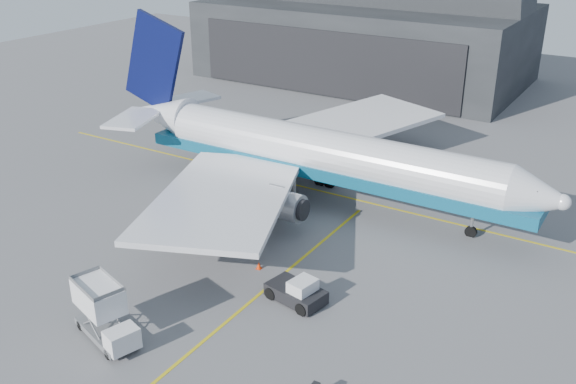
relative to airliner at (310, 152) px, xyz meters
The scene contains 7 objects.
ground 19.72m from the airliner, 73.13° to the right, with size 200.00×200.00×0.00m, color #565659.
taxi_lines 9.18m from the airliner, 45.60° to the right, with size 80.00×42.12×0.02m.
hangar 49.66m from the airliner, 109.43° to the left, with size 50.00×28.30×28.00m.
airliner is the anchor object (origin of this frame).
catering_truck 26.72m from the airliner, 90.14° to the right, with size 5.94×3.63×3.83m.
pushback_tug 18.74m from the airliner, 62.93° to the right, with size 4.59×3.18×1.96m.
traffic_cone 15.11m from the airliner, 76.05° to the right, with size 0.41×0.41×0.59m.
Camera 1 is at (22.65, -31.44, 25.84)m, focal length 40.00 mm.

